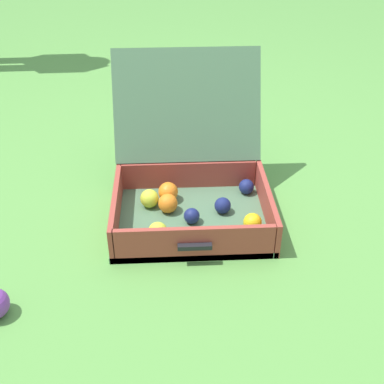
% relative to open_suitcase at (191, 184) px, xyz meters
% --- Properties ---
extents(ground_plane, '(16.00, 16.00, 0.00)m').
position_rel_open_suitcase_xyz_m(ground_plane, '(-0.00, -0.04, -0.12)').
color(ground_plane, '#569342').
extents(open_suitcase, '(0.56, 0.63, 0.52)m').
position_rel_open_suitcase_xyz_m(open_suitcase, '(0.00, 0.00, 0.00)').
color(open_suitcase, '#4C7051').
rests_on(open_suitcase, ground).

